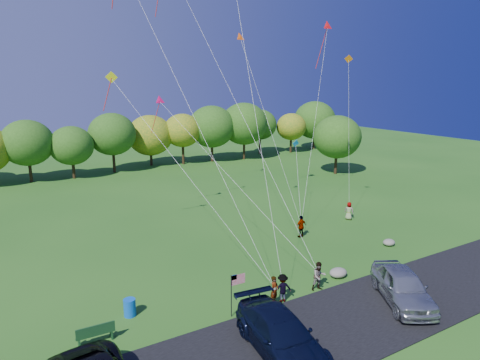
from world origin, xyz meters
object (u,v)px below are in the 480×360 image
at_px(park_bench, 96,333).
at_px(flyer_e, 349,211).
at_px(minivan_silver, 403,286).
at_px(flyer_d, 301,226).
at_px(minivan_navy, 281,335).
at_px(trash_barrel, 130,308).
at_px(flyer_c, 283,288).
at_px(flyer_b, 319,276).
at_px(flyer_a, 274,290).

bearing_deg(park_bench, flyer_e, 19.61).
bearing_deg(minivan_silver, flyer_d, 110.69).
relative_size(minivan_navy, trash_barrel, 6.43).
bearing_deg(flyer_d, park_bench, 14.53).
distance_m(minivan_silver, flyer_c, 6.41).
xyz_separation_m(flyer_d, trash_barrel, (-14.53, -4.36, -0.40)).
bearing_deg(flyer_c, minivan_navy, 67.11).
bearing_deg(flyer_d, flyer_b, 52.98).
xyz_separation_m(flyer_c, flyer_d, (7.03, 7.16, 0.07)).
relative_size(flyer_e, park_bench, 0.90).
bearing_deg(flyer_e, flyer_d, 70.15).
relative_size(flyer_a, flyer_c, 1.01).
height_order(minivan_silver, flyer_a, minivan_silver).
relative_size(minivan_navy, flyer_b, 3.46).
bearing_deg(trash_barrel, park_bench, -142.89).
bearing_deg(flyer_d, flyer_c, 40.48).
relative_size(minivan_navy, park_bench, 3.40).
distance_m(minivan_navy, flyer_b, 6.41).
distance_m(flyer_b, flyer_e, 13.58).
distance_m(minivan_silver, flyer_a, 6.87).
xyz_separation_m(minivan_silver, flyer_a, (-5.98, 3.37, -0.16)).
bearing_deg(flyer_c, flyer_b, -165.61).
height_order(flyer_a, flyer_d, flyer_d).
bearing_deg(flyer_b, flyer_e, 51.33).
height_order(minivan_silver, flyer_d, minivan_silver).
height_order(flyer_b, flyer_e, flyer_b).
distance_m(flyer_b, trash_barrel, 10.45).
xyz_separation_m(minivan_navy, flyer_b, (5.30, 3.61, -0.06)).
bearing_deg(flyer_b, flyer_d, 71.15).
distance_m(flyer_d, trash_barrel, 15.17).
relative_size(flyer_c, trash_barrel, 1.73).
bearing_deg(flyer_a, flyer_d, 16.09).
bearing_deg(flyer_c, minivan_silver, 162.60).
bearing_deg(park_bench, minivan_navy, -33.53).
bearing_deg(flyer_b, flyer_a, -166.90).
bearing_deg(flyer_e, park_bench, 76.26).
height_order(minivan_silver, trash_barrel, minivan_silver).
height_order(minivan_navy, flyer_b, minivan_navy).
bearing_deg(park_bench, flyer_d, 21.80).
bearing_deg(flyer_d, minivan_silver, 76.39).
bearing_deg(minivan_navy, flyer_d, 54.59).
xyz_separation_m(flyer_a, park_bench, (-8.99, 1.27, -0.29)).
relative_size(minivan_silver, flyer_e, 3.41).
bearing_deg(flyer_d, flyer_a, 38.38).
bearing_deg(minivan_silver, flyer_a, 179.80).
bearing_deg(flyer_b, trash_barrel, 177.56).
relative_size(flyer_a, park_bench, 0.93).
xyz_separation_m(minivan_navy, flyer_d, (9.77, 10.77, -0.05)).
bearing_deg(flyer_c, flyer_e, -133.19).
xyz_separation_m(flyer_c, trash_barrel, (-7.50, 2.80, -0.33)).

